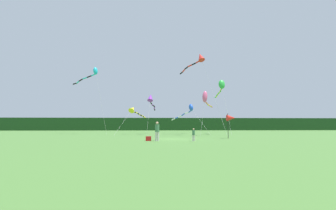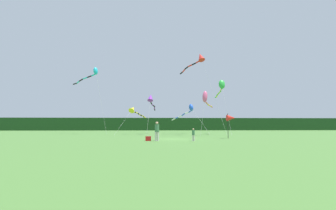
# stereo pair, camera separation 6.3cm
# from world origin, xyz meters

# --- Properties ---
(ground_plane) EXTENTS (120.00, 120.00, 0.00)m
(ground_plane) POSITION_xyz_m (0.00, 0.00, 0.00)
(ground_plane) COLOR #477533
(distant_treeline) EXTENTS (108.00, 3.20, 3.61)m
(distant_treeline) POSITION_xyz_m (0.00, 45.00, 1.80)
(distant_treeline) COLOR #193D19
(distant_treeline) RESTS_ON ground
(person_adult) EXTENTS (0.38, 0.38, 1.73)m
(person_adult) POSITION_xyz_m (-1.53, -2.99, 0.97)
(person_adult) COLOR silver
(person_adult) RESTS_ON ground
(person_child) EXTENTS (0.25, 0.25, 1.13)m
(person_child) POSITION_xyz_m (1.72, -3.32, 0.63)
(person_child) COLOR silver
(person_child) RESTS_ON ground
(cooler_box) EXTENTS (0.50, 0.33, 0.42)m
(cooler_box) POSITION_xyz_m (-2.31, -2.71, 0.21)
(cooler_box) COLOR red
(cooler_box) RESTS_ON ground
(banner_flag_pole) EXTENTS (0.90, 0.70, 2.69)m
(banner_flag_pole) POSITION_xyz_m (6.53, 0.80, 2.19)
(banner_flag_pole) COLOR black
(banner_flag_pole) RESTS_ON ground
(kite_rainbow) EXTENTS (2.78, 4.36, 6.36)m
(kite_rainbow) POSITION_xyz_m (5.49, 8.51, 5.32)
(kite_rainbow) COLOR #B2B2B2
(kite_rainbow) RESTS_ON ground
(kite_cyan) EXTENTS (7.39, 6.19, 11.02)m
(kite_cyan) POSITION_xyz_m (-12.15, 14.86, 9.99)
(kite_cyan) COLOR #B2B2B2
(kite_cyan) RESTS_ON ground
(kite_purple) EXTENTS (1.36, 8.40, 6.53)m
(kite_purple) POSITION_xyz_m (-2.30, 13.38, 5.61)
(kite_purple) COLOR #B2B2B2
(kite_purple) RESTS_ON ground
(kite_red) EXTENTS (5.14, 8.95, 12.42)m
(kite_red) POSITION_xyz_m (4.94, 10.20, 11.49)
(kite_red) COLOR #B2B2B2
(kite_red) RESTS_ON ground
(kite_green) EXTENTS (1.01, 8.37, 8.75)m
(kite_green) POSITION_xyz_m (8.93, 12.26, 7.75)
(kite_green) COLOR #B2B2B2
(kite_green) RESTS_ON ground
(kite_blue) EXTENTS (5.04, 10.74, 5.25)m
(kite_blue) POSITION_xyz_m (4.18, 16.21, 4.12)
(kite_blue) COLOR #B2B2B2
(kite_blue) RESTS_ON ground
(kite_yellow) EXTENTS (4.11, 7.91, 4.72)m
(kite_yellow) POSITION_xyz_m (-5.09, 13.69, 3.90)
(kite_yellow) COLOR #B2B2B2
(kite_yellow) RESTS_ON ground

